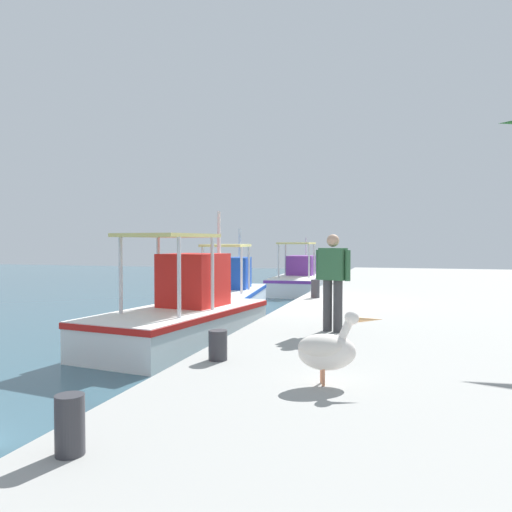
{
  "coord_description": "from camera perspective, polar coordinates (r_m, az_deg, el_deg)",
  "views": [
    {
      "loc": [
        -13.22,
        -2.81,
        2.38
      ],
      "look_at": [
        5.41,
        2.64,
        1.82
      ],
      "focal_mm": 35.33,
      "sensor_mm": 36.0,
      "label": 1
    }
  ],
  "objects": [
    {
      "name": "mooring_bollard_third",
      "position": [
        14.27,
        6.73,
        -3.69
      ],
      "size": [
        0.24,
        0.24,
        0.51
      ],
      "primitive_type": "cylinder",
      "color": "#333338",
      "rests_on": "quay_pier"
    },
    {
      "name": "mooring_bollard_second",
      "position": [
        6.82,
        -4.33,
        -10.04
      ],
      "size": [
        0.25,
        0.25,
        0.4
      ],
      "primitive_type": "cylinder",
      "color": "#333338",
      "rests_on": "quay_pier"
    },
    {
      "name": "pelican",
      "position": [
        5.69,
        8.01,
        -10.34
      ],
      "size": [
        0.52,
        0.97,
        0.82
      ],
      "color": "tan",
      "rests_on": "quay_pier"
    },
    {
      "name": "fishing_boat_third",
      "position": [
        17.3,
        -2.96,
        -4.25
      ],
      "size": [
        5.45,
        2.53,
        2.87
      ],
      "color": "white",
      "rests_on": "ground"
    },
    {
      "name": "fishing_boat_second",
      "position": [
        11.85,
        -8.4,
        -6.59
      ],
      "size": [
        5.33,
        2.89,
        3.17
      ],
      "color": "white",
      "rests_on": "ground"
    },
    {
      "name": "mooring_bollard_nearest",
      "position": [
        4.16,
        -20.33,
        -17.48
      ],
      "size": [
        0.22,
        0.22,
        0.45
      ],
      "primitive_type": "cylinder",
      "color": "#333338",
      "rests_on": "quay_pier"
    },
    {
      "name": "mooring_bollard_fourth",
      "position": [
        19.38,
        9.27,
        -2.33
      ],
      "size": [
        0.27,
        0.27,
        0.49
      ],
      "primitive_type": "cylinder",
      "color": "#333338",
      "rests_on": "quay_pier"
    },
    {
      "name": "quay_pier",
      "position": [
        13.55,
        25.61,
        -6.92
      ],
      "size": [
        36.0,
        10.0,
        0.8
      ],
      "primitive_type": "cube",
      "color": "#9E9E99",
      "rests_on": "ground"
    },
    {
      "name": "fisherman_standing",
      "position": [
        8.93,
        8.69,
        -2.38
      ],
      "size": [
        0.37,
        0.63,
        1.71
      ],
      "color": "#3F3F42",
      "rests_on": "quay_pier"
    },
    {
      "name": "fishing_boat_fourth",
      "position": [
        23.95,
        4.89,
        -2.65
      ],
      "size": [
        5.94,
        2.18,
        2.61
      ],
      "color": "white",
      "rests_on": "ground"
    }
  ]
}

